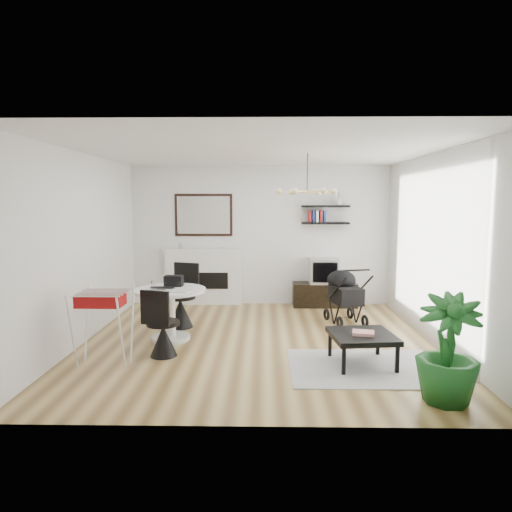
{
  "coord_description": "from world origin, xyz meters",
  "views": [
    {
      "loc": [
        0.08,
        -6.38,
        2.0
      ],
      "look_at": [
        -0.04,
        0.4,
        1.2
      ],
      "focal_mm": 32.0,
      "sensor_mm": 36.0,
      "label": 1
    }
  ],
  "objects_px": {
    "potted_plant": "(448,349)",
    "fireplace": "(204,270)",
    "drying_rack": "(103,326)",
    "coffee_table": "(362,337)",
    "dining_table": "(170,306)",
    "stroller": "(344,298)",
    "tv_console": "(325,295)",
    "crt_tv": "(324,271)"
  },
  "relations": [
    {
      "from": "coffee_table",
      "to": "drying_rack",
      "type": "bearing_deg",
      "value": -178.63
    },
    {
      "from": "dining_table",
      "to": "coffee_table",
      "type": "distance_m",
      "value": 2.76
    },
    {
      "from": "crt_tv",
      "to": "dining_table",
      "type": "bearing_deg",
      "value": -138.69
    },
    {
      "from": "tv_console",
      "to": "drying_rack",
      "type": "height_order",
      "value": "drying_rack"
    },
    {
      "from": "stroller",
      "to": "coffee_table",
      "type": "xyz_separation_m",
      "value": [
        -0.13,
        -2.01,
        -0.06
      ]
    },
    {
      "from": "fireplace",
      "to": "coffee_table",
      "type": "bearing_deg",
      "value": -54.38
    },
    {
      "from": "tv_console",
      "to": "drying_rack",
      "type": "relative_size",
      "value": 1.3
    },
    {
      "from": "drying_rack",
      "to": "dining_table",
      "type": "bearing_deg",
      "value": 60.64
    },
    {
      "from": "fireplace",
      "to": "drying_rack",
      "type": "distance_m",
      "value": 3.5
    },
    {
      "from": "dining_table",
      "to": "potted_plant",
      "type": "xyz_separation_m",
      "value": [
        3.19,
        -2.04,
        0.05
      ]
    },
    {
      "from": "stroller",
      "to": "coffee_table",
      "type": "height_order",
      "value": "stroller"
    },
    {
      "from": "coffee_table",
      "to": "tv_console",
      "type": "bearing_deg",
      "value": 90.75
    },
    {
      "from": "dining_table",
      "to": "potted_plant",
      "type": "distance_m",
      "value": 3.78
    },
    {
      "from": "drying_rack",
      "to": "coffee_table",
      "type": "distance_m",
      "value": 3.18
    },
    {
      "from": "tv_console",
      "to": "dining_table",
      "type": "xyz_separation_m",
      "value": [
        -2.53,
        -2.2,
        0.27
      ]
    },
    {
      "from": "potted_plant",
      "to": "drying_rack",
      "type": "bearing_deg",
      "value": 165.63
    },
    {
      "from": "crt_tv",
      "to": "stroller",
      "type": "bearing_deg",
      "value": -80.47
    },
    {
      "from": "tv_console",
      "to": "potted_plant",
      "type": "distance_m",
      "value": 4.3
    },
    {
      "from": "crt_tv",
      "to": "drying_rack",
      "type": "relative_size",
      "value": 0.59
    },
    {
      "from": "crt_tv",
      "to": "coffee_table",
      "type": "bearing_deg",
      "value": -88.73
    },
    {
      "from": "fireplace",
      "to": "stroller",
      "type": "distance_m",
      "value": 2.86
    },
    {
      "from": "dining_table",
      "to": "coffee_table",
      "type": "xyz_separation_m",
      "value": [
        2.57,
        -0.99,
        -0.14
      ]
    },
    {
      "from": "crt_tv",
      "to": "dining_table",
      "type": "distance_m",
      "value": 3.33
    },
    {
      "from": "crt_tv",
      "to": "tv_console",
      "type": "bearing_deg",
      "value": 6.45
    },
    {
      "from": "stroller",
      "to": "dining_table",
      "type": "bearing_deg",
      "value": -173.73
    },
    {
      "from": "fireplace",
      "to": "crt_tv",
      "type": "xyz_separation_m",
      "value": [
        2.32,
        -0.15,
        0.01
      ]
    },
    {
      "from": "fireplace",
      "to": "stroller",
      "type": "xyz_separation_m",
      "value": [
        2.52,
        -1.32,
        -0.27
      ]
    },
    {
      "from": "fireplace",
      "to": "dining_table",
      "type": "xyz_separation_m",
      "value": [
        -0.18,
        -2.35,
        -0.19
      ]
    },
    {
      "from": "fireplace",
      "to": "potted_plant",
      "type": "height_order",
      "value": "fireplace"
    },
    {
      "from": "dining_table",
      "to": "tv_console",
      "type": "bearing_deg",
      "value": 41.02
    },
    {
      "from": "dining_table",
      "to": "stroller",
      "type": "bearing_deg",
      "value": 20.73
    },
    {
      "from": "dining_table",
      "to": "drying_rack",
      "type": "xyz_separation_m",
      "value": [
        -0.61,
        -1.06,
        -0.01
      ]
    },
    {
      "from": "drying_rack",
      "to": "stroller",
      "type": "bearing_deg",
      "value": 32.54
    },
    {
      "from": "drying_rack",
      "to": "crt_tv",
      "type": "bearing_deg",
      "value": 46.68
    },
    {
      "from": "crt_tv",
      "to": "coffee_table",
      "type": "height_order",
      "value": "crt_tv"
    },
    {
      "from": "potted_plant",
      "to": "fireplace",
      "type": "bearing_deg",
      "value": 124.48
    },
    {
      "from": "stroller",
      "to": "fireplace",
      "type": "bearing_deg",
      "value": 137.76
    },
    {
      "from": "coffee_table",
      "to": "dining_table",
      "type": "bearing_deg",
      "value": 158.96
    },
    {
      "from": "fireplace",
      "to": "potted_plant",
      "type": "xyz_separation_m",
      "value": [
        3.01,
        -4.38,
        -0.14
      ]
    },
    {
      "from": "tv_console",
      "to": "coffee_table",
      "type": "distance_m",
      "value": 3.19
    },
    {
      "from": "dining_table",
      "to": "potted_plant",
      "type": "relative_size",
      "value": 0.94
    },
    {
      "from": "dining_table",
      "to": "fireplace",
      "type": "bearing_deg",
      "value": 85.59
    }
  ]
}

